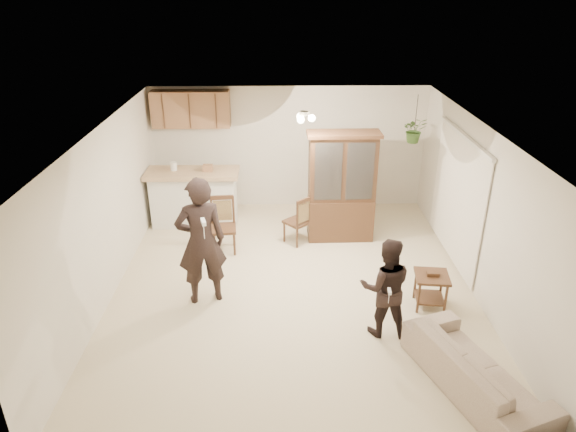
{
  "coord_description": "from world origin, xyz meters",
  "views": [
    {
      "loc": [
        -0.19,
        -6.8,
        4.39
      ],
      "look_at": [
        -0.07,
        0.4,
        1.04
      ],
      "focal_mm": 32.0,
      "sensor_mm": 36.0,
      "label": 1
    }
  ],
  "objects_px": {
    "china_hutch": "(342,188)",
    "chair_hutch_left": "(322,206)",
    "sofa": "(477,364)",
    "chair_hutch_right": "(297,229)",
    "child": "(385,290)",
    "side_table": "(430,290)",
    "adult": "(201,246)",
    "chair_bar": "(224,237)"
  },
  "relations": [
    {
      "from": "sofa",
      "to": "side_table",
      "type": "distance_m",
      "value": 1.69
    },
    {
      "from": "child",
      "to": "side_table",
      "type": "xyz_separation_m",
      "value": [
        0.8,
        0.59,
        -0.4
      ]
    },
    {
      "from": "sofa",
      "to": "adult",
      "type": "xyz_separation_m",
      "value": [
        -3.38,
        1.92,
        0.53
      ]
    },
    {
      "from": "chair_bar",
      "to": "child",
      "type": "bearing_deg",
      "value": -49.73
    },
    {
      "from": "child",
      "to": "chair_bar",
      "type": "bearing_deg",
      "value": -40.15
    },
    {
      "from": "child",
      "to": "china_hutch",
      "type": "relative_size",
      "value": 0.67
    },
    {
      "from": "sofa",
      "to": "china_hutch",
      "type": "xyz_separation_m",
      "value": [
        -1.14,
        3.92,
        0.63
      ]
    },
    {
      "from": "adult",
      "to": "chair_hutch_right",
      "type": "bearing_deg",
      "value": -144.24
    },
    {
      "from": "sofa",
      "to": "child",
      "type": "bearing_deg",
      "value": 18.51
    },
    {
      "from": "sofa",
      "to": "side_table",
      "type": "relative_size",
      "value": 3.23
    },
    {
      "from": "child",
      "to": "china_hutch",
      "type": "height_order",
      "value": "china_hutch"
    },
    {
      "from": "sofa",
      "to": "adult",
      "type": "height_order",
      "value": "adult"
    },
    {
      "from": "china_hutch",
      "to": "chair_hutch_left",
      "type": "bearing_deg",
      "value": 105.79
    },
    {
      "from": "adult",
      "to": "china_hutch",
      "type": "bearing_deg",
      "value": -154.17
    },
    {
      "from": "child",
      "to": "chair_hutch_right",
      "type": "distance_m",
      "value": 2.89
    },
    {
      "from": "sofa",
      "to": "chair_hutch_right",
      "type": "distance_m",
      "value": 4.22
    },
    {
      "from": "sofa",
      "to": "china_hutch",
      "type": "distance_m",
      "value": 4.13
    },
    {
      "from": "adult",
      "to": "sofa",
      "type": "bearing_deg",
      "value": 134.45
    },
    {
      "from": "chair_hutch_left",
      "to": "chair_hutch_right",
      "type": "xyz_separation_m",
      "value": [
        -0.53,
        -1.03,
        -0.0
      ]
    },
    {
      "from": "chair_bar",
      "to": "chair_hutch_right",
      "type": "height_order",
      "value": "chair_bar"
    },
    {
      "from": "china_hutch",
      "to": "chair_hutch_left",
      "type": "height_order",
      "value": "china_hutch"
    },
    {
      "from": "sofa",
      "to": "chair_hutch_right",
      "type": "xyz_separation_m",
      "value": [
        -1.94,
        3.75,
        -0.11
      ]
    },
    {
      "from": "china_hutch",
      "to": "chair_hutch_left",
      "type": "xyz_separation_m",
      "value": [
        -0.26,
        0.86,
        -0.73
      ]
    },
    {
      "from": "adult",
      "to": "china_hutch",
      "type": "height_order",
      "value": "china_hutch"
    },
    {
      "from": "china_hutch",
      "to": "chair_bar",
      "type": "distance_m",
      "value": 2.27
    },
    {
      "from": "child",
      "to": "chair_bar",
      "type": "distance_m",
      "value": 3.35
    },
    {
      "from": "sofa",
      "to": "adult",
      "type": "bearing_deg",
      "value": 40.33
    },
    {
      "from": "child",
      "to": "chair_hutch_right",
      "type": "bearing_deg",
      "value": -63.65
    },
    {
      "from": "adult",
      "to": "child",
      "type": "xyz_separation_m",
      "value": [
        2.51,
        -0.83,
        -0.22
      ]
    },
    {
      "from": "adult",
      "to": "side_table",
      "type": "bearing_deg",
      "value": 159.94
    },
    {
      "from": "side_table",
      "to": "child",
      "type": "bearing_deg",
      "value": -143.62
    },
    {
      "from": "child",
      "to": "china_hutch",
      "type": "xyz_separation_m",
      "value": [
        -0.27,
        2.83,
        0.32
      ]
    },
    {
      "from": "sofa",
      "to": "child",
      "type": "distance_m",
      "value": 1.43
    },
    {
      "from": "sofa",
      "to": "child",
      "type": "relative_size",
      "value": 1.39
    },
    {
      "from": "sofa",
      "to": "chair_hutch_left",
      "type": "relative_size",
      "value": 2.04
    },
    {
      "from": "china_hutch",
      "to": "side_table",
      "type": "xyz_separation_m",
      "value": [
        1.08,
        -2.23,
        -0.72
      ]
    },
    {
      "from": "child",
      "to": "chair_hutch_left",
      "type": "height_order",
      "value": "child"
    },
    {
      "from": "side_table",
      "to": "chair_hutch_left",
      "type": "height_order",
      "value": "chair_hutch_left"
    },
    {
      "from": "chair_hutch_right",
      "to": "chair_hutch_left",
      "type": "bearing_deg",
      "value": -159.71
    },
    {
      "from": "child",
      "to": "side_table",
      "type": "bearing_deg",
      "value": -139.19
    },
    {
      "from": "chair_hutch_left",
      "to": "chair_hutch_right",
      "type": "relative_size",
      "value": 1.01
    },
    {
      "from": "sofa",
      "to": "china_hutch",
      "type": "relative_size",
      "value": 0.93
    }
  ]
}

